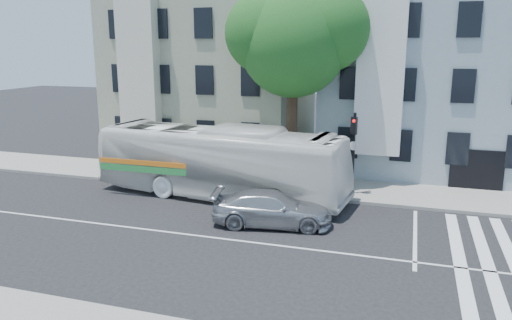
% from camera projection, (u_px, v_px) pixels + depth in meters
% --- Properties ---
extents(ground, '(120.00, 120.00, 0.00)m').
position_uv_depth(ground, '(239.00, 241.00, 19.30)').
color(ground, black).
rests_on(ground, ground).
extents(sidewalk_far, '(80.00, 4.00, 0.15)m').
position_uv_depth(sidewalk_far, '(289.00, 185.00, 26.71)').
color(sidewalk_far, gray).
rests_on(sidewalk_far, ground).
extents(building_left, '(12.00, 10.00, 11.00)m').
position_uv_depth(building_left, '(215.00, 73.00, 34.05)').
color(building_left, gray).
rests_on(building_left, ground).
extents(building_right, '(12.00, 10.00, 11.00)m').
position_uv_depth(building_right, '(431.00, 77.00, 29.94)').
color(building_right, '#879AA1').
rests_on(building_right, ground).
extents(street_tree, '(7.30, 5.90, 11.10)m').
position_uv_depth(street_tree, '(296.00, 36.00, 25.63)').
color(street_tree, '#2D2116').
rests_on(street_tree, ground).
extents(bus, '(4.39, 13.06, 3.57)m').
position_uv_depth(bus, '(220.00, 162.00, 24.56)').
color(bus, white).
rests_on(bus, ground).
extents(sedan, '(2.87, 5.28, 1.45)m').
position_uv_depth(sedan, '(272.00, 209.00, 20.85)').
color(sedan, '#B1B3B8').
rests_on(sedan, ground).
extents(hedge, '(8.38, 3.24, 0.70)m').
position_uv_depth(hedge, '(225.00, 181.00, 25.93)').
color(hedge, '#225D1E').
rests_on(hedge, sidewalk_far).
extents(traffic_signal, '(0.44, 0.53, 4.20)m').
position_uv_depth(traffic_signal, '(354.00, 143.00, 24.30)').
color(traffic_signal, black).
rests_on(traffic_signal, ground).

